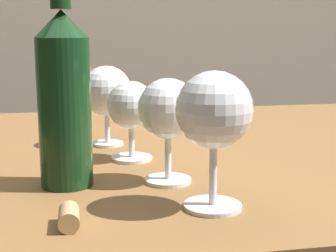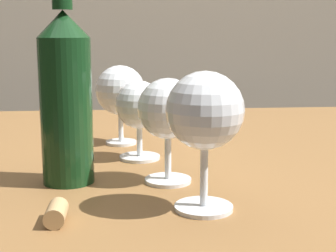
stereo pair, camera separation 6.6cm
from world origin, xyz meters
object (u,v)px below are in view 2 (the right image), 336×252
at_px(wine_glass_merlot, 120,92).
at_px(wine_bottle, 66,92).
at_px(cork, 56,213).
at_px(wine_glass_rose, 205,114).
at_px(wine_glass_cabernet, 168,112).
at_px(wine_glass_amber, 139,107).

distance_m(wine_glass_merlot, wine_bottle, 0.24).
bearing_deg(cork, wine_glass_rose, 9.50).
relative_size(wine_glass_cabernet, cork, 3.37).
relative_size(wine_glass_cabernet, wine_bottle, 0.45).
bearing_deg(wine_glass_merlot, wine_bottle, -106.71).
xyz_separation_m(wine_glass_rose, wine_glass_cabernet, (-0.03, 0.11, -0.01)).
bearing_deg(wine_glass_amber, wine_bottle, -130.20).
relative_size(wine_glass_amber, wine_bottle, 0.40).
distance_m(wine_glass_rose, wine_glass_merlot, 0.36).
height_order(wine_glass_rose, wine_glass_amber, wine_glass_rose).
bearing_deg(wine_glass_amber, wine_glass_merlot, 105.28).
height_order(wine_glass_cabernet, wine_bottle, wine_bottle).
relative_size(wine_glass_cabernet, wine_glass_amber, 1.12).
relative_size(wine_glass_merlot, wine_bottle, 0.45).
bearing_deg(wine_glass_rose, wine_glass_merlot, 105.39).
xyz_separation_m(wine_glass_cabernet, wine_glass_merlot, (-0.07, 0.24, -0.00)).
distance_m(wine_glass_rose, wine_glass_amber, 0.25).
xyz_separation_m(wine_glass_cabernet, wine_bottle, (-0.13, 0.01, 0.03)).
xyz_separation_m(wine_glass_amber, cork, (-0.10, -0.27, -0.07)).
height_order(wine_glass_cabernet, wine_glass_merlot, wine_glass_merlot).
bearing_deg(wine_glass_merlot, wine_glass_amber, -74.72).
xyz_separation_m(wine_glass_cabernet, cork, (-0.13, -0.14, -0.09)).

